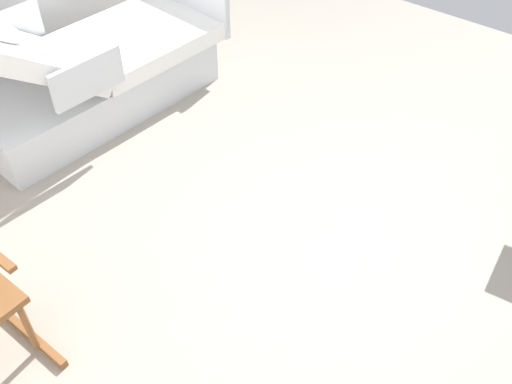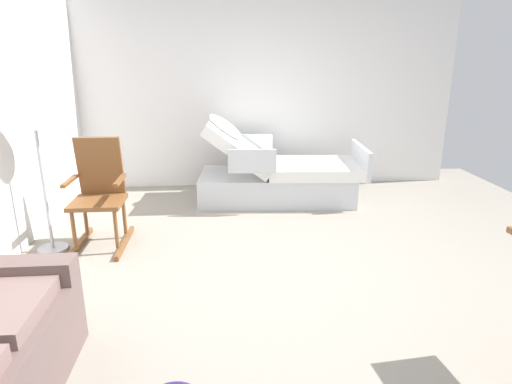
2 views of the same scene
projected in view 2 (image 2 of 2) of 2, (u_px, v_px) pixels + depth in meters
ground_plane at (295, 266)px, 3.88m from camera, size 6.65×6.65×0.00m
side_wall at (266, 89)px, 6.06m from camera, size 0.10×5.28×2.70m
hospital_bed at (277, 176)px, 5.60m from camera, size 1.11×2.12×1.15m
rocking_chair at (99, 194)px, 4.23m from camera, size 0.76×0.51×1.05m
floor_lamp at (34, 122)px, 3.83m from camera, size 0.34×0.34×1.48m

